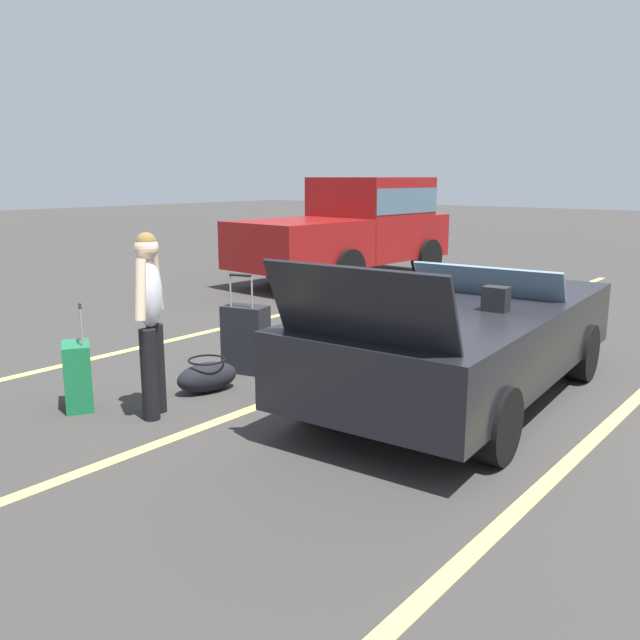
# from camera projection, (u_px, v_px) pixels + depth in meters

# --- Properties ---
(ground_plane) EXTENTS (80.00, 80.00, 0.00)m
(ground_plane) POSITION_uv_depth(u_px,v_px,m) (461.00, 397.00, 6.50)
(ground_plane) COLOR #383533
(lot_line_near) EXTENTS (18.00, 0.12, 0.01)m
(lot_line_near) POSITION_uv_depth(u_px,v_px,m) (604.00, 430.00, 5.67)
(lot_line_near) COLOR #EAE066
(lot_line_near) RESTS_ON ground_plane
(lot_line_mid) EXTENTS (18.00, 0.12, 0.01)m
(lot_line_mid) POSITION_uv_depth(u_px,v_px,m) (350.00, 372.00, 7.34)
(lot_line_mid) COLOR #EAE066
(lot_line_mid) RESTS_ON ground_plane
(lot_line_far) EXTENTS (18.00, 0.12, 0.01)m
(lot_line_far) POSITION_uv_depth(u_px,v_px,m) (190.00, 336.00, 9.01)
(lot_line_far) COLOR #EAE066
(lot_line_far) RESTS_ON ground_plane
(convertible_car) EXTENTS (4.29, 2.08, 1.52)m
(convertible_car) POSITION_uv_depth(u_px,v_px,m) (472.00, 335.00, 6.54)
(convertible_car) COLOR black
(convertible_car) RESTS_ON ground_plane
(suitcase_large_black) EXTENTS (0.41, 0.54, 1.10)m
(suitcase_large_black) POSITION_uv_depth(u_px,v_px,m) (246.00, 339.00, 7.29)
(suitcase_large_black) COLOR black
(suitcase_large_black) RESTS_ON ground_plane
(suitcase_medium_bright) EXTENTS (0.41, 0.47, 0.97)m
(suitcase_medium_bright) POSITION_uv_depth(u_px,v_px,m) (78.00, 376.00, 6.14)
(suitcase_medium_bright) COLOR #19723F
(suitcase_medium_bright) RESTS_ON ground_plane
(suitcase_small_carryon) EXTENTS (0.39, 0.32, 0.89)m
(suitcase_small_carryon) POSITION_uv_depth(u_px,v_px,m) (285.00, 371.00, 6.51)
(suitcase_small_carryon) COLOR black
(suitcase_small_carryon) RESTS_ON ground_plane
(duffel_bag) EXTENTS (0.70, 0.45, 0.34)m
(duffel_bag) POSITION_uv_depth(u_px,v_px,m) (207.00, 376.00, 6.65)
(duffel_bag) COLOR black
(duffel_bag) RESTS_ON ground_plane
(traveler_person) EXTENTS (0.54, 0.42, 1.65)m
(traveler_person) POSITION_uv_depth(u_px,v_px,m) (150.00, 315.00, 5.82)
(traveler_person) COLOR black
(traveler_person) RESTS_ON ground_plane
(parked_pickup_truck_near) EXTENTS (5.11, 2.29, 2.10)m
(parked_pickup_truck_near) POSITION_uv_depth(u_px,v_px,m) (356.00, 226.00, 13.89)
(parked_pickup_truck_near) COLOR maroon
(parked_pickup_truck_near) RESTS_ON ground_plane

